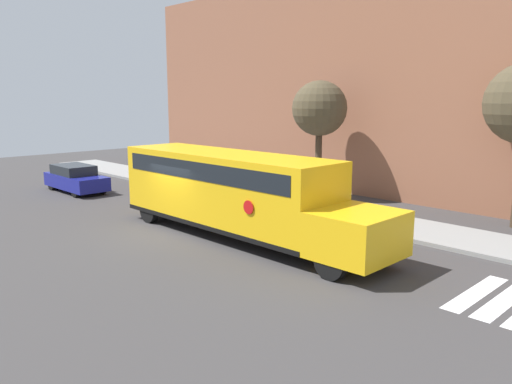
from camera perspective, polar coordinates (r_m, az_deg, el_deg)
The scene contains 6 objects.
ground_plane at distance 19.39m, azimuth -9.37°, elevation -4.40°, with size 60.00×60.00×0.00m, color #3A3838.
sidewalk_strip at distance 23.60m, azimuth 3.60°, elevation -1.38°, with size 44.00×3.00×0.15m.
building_backdrop at distance 28.27m, azimuth 12.77°, elevation 11.88°, with size 32.00×4.00×11.43m.
school_bus at distance 18.04m, azimuth -2.46°, elevation 0.26°, with size 11.59×2.57×3.04m.
parked_car at distance 28.68m, azimuth -19.92°, elevation 1.46°, with size 4.40×1.72×1.44m.
tree_far_sidewalk at distance 24.98m, azimuth 7.27°, elevation 9.35°, with size 2.71×2.71×5.86m.
Camera 1 is at (15.37, -10.71, 5.00)m, focal length 35.00 mm.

